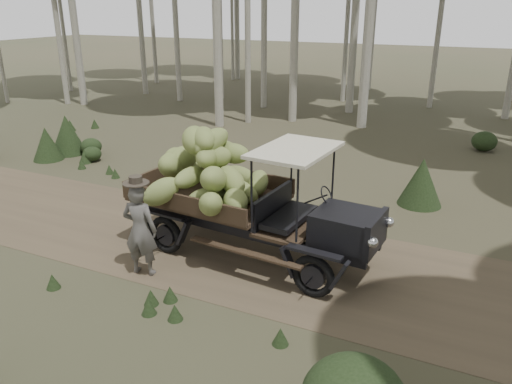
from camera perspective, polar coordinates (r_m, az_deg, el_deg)
ground at (r=11.61m, az=-8.74°, el=-5.24°), size 120.00×120.00×0.00m
dirt_track at (r=11.61m, az=-8.74°, el=-5.22°), size 70.00×4.00×0.01m
banana_truck at (r=10.37m, az=-3.09°, el=1.04°), size 5.58×2.78×2.72m
farmer at (r=9.91m, az=-13.11°, el=-4.12°), size 0.75×0.58×2.04m
undergrowth at (r=10.97m, az=-20.62°, el=-5.15°), size 21.77×22.99×1.38m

